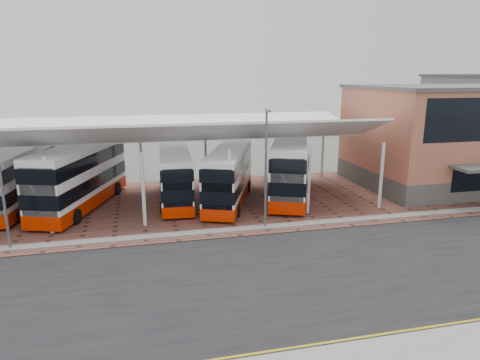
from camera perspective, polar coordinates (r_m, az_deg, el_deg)
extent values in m
plane|color=#4F514C|center=(23.49, 3.05, -11.97)|extent=(140.00, 140.00, 0.00)
cube|color=black|center=(22.63, 3.78, -13.02)|extent=(120.00, 14.00, 0.02)
cube|color=brown|center=(35.70, 0.27, -2.70)|extent=(72.00, 16.00, 0.06)
cube|color=slate|center=(28.98, -0.42, -6.63)|extent=(120.00, 0.80, 0.14)
cube|color=#BA930E|center=(17.80, 9.85, -21.39)|extent=(120.00, 0.12, 0.01)
cube|color=#BA930E|center=(18.02, 9.45, -20.87)|extent=(120.00, 0.12, 0.01)
cylinder|color=silver|center=(30.33, -24.17, -1.93)|extent=(0.26, 0.26, 5.20)
cylinder|color=silver|center=(40.97, -21.42, 1.78)|extent=(0.26, 0.26, 4.60)
cylinder|color=silver|center=(29.75, -12.78, -1.32)|extent=(0.26, 0.26, 5.20)
cylinder|color=silver|center=(40.53, -13.01, 2.27)|extent=(0.26, 0.26, 4.60)
cylinder|color=silver|center=(30.36, -1.40, -0.67)|extent=(0.26, 0.26, 5.20)
cylinder|color=silver|center=(40.98, -4.59, 2.71)|extent=(0.26, 0.26, 4.60)
cylinder|color=silver|center=(32.09, 9.14, -0.03)|extent=(0.26, 0.26, 5.20)
cylinder|color=silver|center=(42.29, 3.48, 3.08)|extent=(0.26, 0.26, 4.60)
cylinder|color=silver|center=(34.79, 18.32, 0.52)|extent=(0.26, 0.26, 5.20)
cylinder|color=silver|center=(44.37, 10.93, 3.37)|extent=(0.26, 0.26, 4.60)
cube|color=silver|center=(31.22, -13.19, 5.93)|extent=(37.00, 4.95, 1.95)
cube|color=silver|center=(36.80, -13.25, 6.78)|extent=(37.00, 7.12, 1.43)
cube|color=#4E4D4A|center=(45.87, 26.37, 0.71)|extent=(18.00, 12.00, 1.80)
cube|color=#B6694D|center=(45.17, 26.98, 6.27)|extent=(18.00, 12.00, 7.20)
cube|color=#4E4D4A|center=(44.92, 27.51, 10.94)|extent=(18.40, 12.40, 0.30)
cylinder|color=#5B5D63|center=(28.41, -29.19, -0.58)|extent=(0.16, 0.16, 8.00)
cylinder|color=#5B5D63|center=(28.43, 3.46, 1.21)|extent=(0.16, 0.16, 8.00)
cube|color=#5B5D63|center=(27.54, 3.76, 9.22)|extent=(0.15, 0.90, 0.15)
cube|color=white|center=(37.34, -27.56, 0.35)|extent=(3.96, 11.42, 4.37)
cube|color=red|center=(37.75, -27.26, -2.27)|extent=(4.01, 11.46, 0.92)
cube|color=black|center=(37.44, -27.48, -0.33)|extent=(4.01, 11.46, 0.97)
cube|color=black|center=(37.12, -27.76, 2.11)|extent=(4.01, 11.46, 0.97)
cylinder|color=black|center=(34.14, -27.35, -4.15)|extent=(0.41, 1.04, 1.02)
cylinder|color=black|center=(41.47, -27.14, -1.13)|extent=(0.41, 1.04, 1.02)
cylinder|color=black|center=(40.61, -23.80, -1.06)|extent=(0.41, 1.04, 1.02)
cube|color=white|center=(35.38, -20.54, 0.64)|extent=(6.39, 12.13, 4.65)
cube|color=red|center=(35.84, -20.29, -2.30)|extent=(6.45, 12.18, 0.97)
cube|color=black|center=(35.49, -20.48, -0.12)|extent=(6.45, 12.18, 1.03)
cube|color=black|center=(35.14, -20.72, 2.61)|extent=(6.45, 12.18, 1.03)
cube|color=black|center=(30.40, -25.29, -2.12)|extent=(2.34, 0.89, 3.89)
cylinder|color=black|center=(33.32, -25.16, -4.27)|extent=(0.63, 1.12, 1.08)
cylinder|color=black|center=(32.04, -20.98, -4.55)|extent=(0.63, 1.12, 1.08)
cylinder|color=black|center=(39.76, -19.70, -0.94)|extent=(0.63, 1.12, 1.08)
cylinder|color=black|center=(38.69, -16.07, -1.06)|extent=(0.63, 1.12, 1.08)
cube|color=white|center=(35.27, -8.66, 0.72)|extent=(2.82, 10.28, 3.98)
cube|color=red|center=(35.67, -8.56, -1.81)|extent=(2.86, 10.32, 0.83)
cube|color=black|center=(35.37, -8.63, 0.06)|extent=(2.86, 10.32, 0.88)
cube|color=black|center=(35.05, -8.72, 2.41)|extent=(2.86, 10.32, 0.88)
cube|color=black|center=(30.41, -8.31, -1.59)|extent=(2.08, 0.20, 3.33)
cylinder|color=black|center=(32.58, -10.37, -3.67)|extent=(0.30, 0.94, 0.93)
cylinder|color=black|center=(32.64, -6.31, -3.49)|extent=(0.30, 0.94, 0.93)
cylinder|color=black|center=(38.84, -10.44, -0.80)|extent=(0.30, 0.94, 0.93)
cylinder|color=black|center=(38.90, -7.04, -0.65)|extent=(0.30, 0.94, 0.93)
cube|color=white|center=(34.38, -1.48, 0.68)|extent=(6.03, 10.74, 4.14)
cube|color=red|center=(34.81, -1.47, -2.01)|extent=(6.08, 10.79, 0.87)
cube|color=black|center=(34.48, -1.48, -0.02)|extent=(6.08, 10.79, 0.91)
cube|color=black|center=(34.15, -1.50, 2.49)|extent=(6.08, 10.79, 0.91)
cube|color=black|center=(29.41, -3.09, -1.83)|extent=(2.06, 0.86, 3.46)
cylinder|color=black|center=(31.88, -4.57, -3.84)|extent=(0.60, 0.99, 0.96)
cylinder|color=black|center=(31.48, -0.27, -4.03)|extent=(0.60, 0.99, 0.96)
cylinder|color=black|center=(38.26, -2.45, -0.77)|extent=(0.60, 0.99, 0.96)
cylinder|color=black|center=(37.92, 1.13, -0.89)|extent=(0.60, 0.99, 0.96)
cube|color=white|center=(36.54, 6.68, 1.82)|extent=(6.88, 11.95, 4.61)
cube|color=red|center=(36.98, 6.60, -1.03)|extent=(6.93, 12.01, 0.97)
cube|color=black|center=(36.64, 6.66, 1.08)|extent=(6.93, 12.01, 1.02)
cube|color=black|center=(36.30, 6.73, 3.72)|extent=(6.93, 12.01, 1.02)
cube|color=black|center=(30.87, 6.29, -0.64)|extent=(2.28, 1.00, 3.86)
cylinder|color=black|center=(33.46, 4.06, -2.87)|extent=(0.68, 1.11, 1.07)
cylinder|color=black|center=(33.37, 8.66, -3.04)|extent=(0.68, 1.11, 1.07)
cylinder|color=black|center=(40.73, 4.90, 0.18)|extent=(0.68, 1.11, 1.07)
cylinder|color=black|center=(40.66, 8.67, 0.05)|extent=(0.68, 1.11, 1.07)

